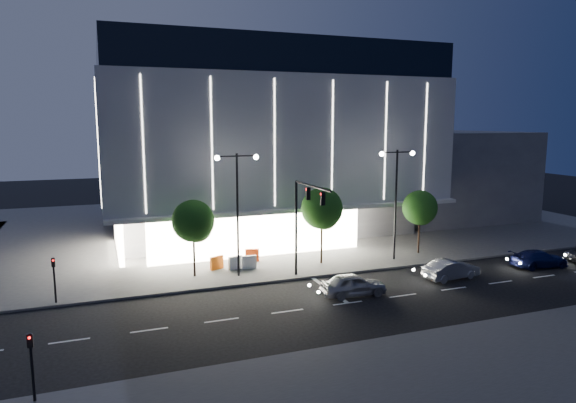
% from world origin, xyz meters
% --- Properties ---
extents(ground, '(160.00, 160.00, 0.00)m').
position_xyz_m(ground, '(0.00, 0.00, 0.00)').
color(ground, black).
rests_on(ground, ground).
extents(sidewalk_museum, '(70.00, 40.00, 0.15)m').
position_xyz_m(sidewalk_museum, '(5.00, 24.00, 0.07)').
color(sidewalk_museum, '#474747').
rests_on(sidewalk_museum, ground).
extents(sidewalk_near, '(70.00, 10.00, 0.15)m').
position_xyz_m(sidewalk_near, '(5.00, -12.00, 0.07)').
color(sidewalk_near, '#474747').
rests_on(sidewalk_near, ground).
extents(museum, '(30.00, 25.80, 18.00)m').
position_xyz_m(museum, '(2.98, 22.31, 9.27)').
color(museum, '#4C4C51').
rests_on(museum, ground).
extents(annex_building, '(16.00, 20.00, 10.00)m').
position_xyz_m(annex_building, '(26.00, 24.00, 5.00)').
color(annex_building, '#4C4C51').
rests_on(annex_building, ground).
extents(traffic_mast, '(0.33, 5.89, 7.07)m').
position_xyz_m(traffic_mast, '(1.00, 3.34, 5.03)').
color(traffic_mast, black).
rests_on(traffic_mast, ground).
extents(street_lamp_west, '(3.16, 0.36, 9.00)m').
position_xyz_m(street_lamp_west, '(-3.00, 6.00, 5.96)').
color(street_lamp_west, black).
rests_on(street_lamp_west, ground).
extents(street_lamp_east, '(3.16, 0.36, 9.00)m').
position_xyz_m(street_lamp_east, '(10.00, 6.00, 5.96)').
color(street_lamp_east, black).
rests_on(street_lamp_east, ground).
extents(ped_signal_far, '(0.22, 0.24, 3.00)m').
position_xyz_m(ped_signal_far, '(-15.00, 4.50, 1.89)').
color(ped_signal_far, black).
rests_on(ped_signal_far, ground).
extents(ped_signal_near, '(0.22, 0.24, 3.00)m').
position_xyz_m(ped_signal_near, '(-15.00, -7.50, 1.89)').
color(ped_signal_near, black).
rests_on(ped_signal_near, ground).
extents(tree_left, '(3.02, 3.02, 5.72)m').
position_xyz_m(tree_left, '(-5.97, 7.02, 4.03)').
color(tree_left, black).
rests_on(tree_left, ground).
extents(tree_mid, '(3.25, 3.25, 6.15)m').
position_xyz_m(tree_mid, '(4.03, 7.02, 4.33)').
color(tree_mid, black).
rests_on(tree_mid, ground).
extents(tree_right, '(2.91, 2.91, 5.51)m').
position_xyz_m(tree_right, '(13.03, 7.02, 3.88)').
color(tree_right, black).
rests_on(tree_right, ground).
extents(car_lead, '(4.40, 2.02, 1.46)m').
position_xyz_m(car_lead, '(3.00, -0.34, 0.73)').
color(car_lead, '#93959A').
rests_on(car_lead, ground).
extents(car_second, '(4.42, 1.94, 1.41)m').
position_xyz_m(car_second, '(11.23, 0.38, 0.71)').
color(car_second, '#A3A5AA').
rests_on(car_second, ground).
extents(car_third, '(4.72, 2.27, 1.32)m').
position_xyz_m(car_third, '(19.58, 0.52, 0.66)').
color(car_third, '#151A4F').
rests_on(car_third, ground).
extents(barrier_a, '(1.11, 0.68, 1.00)m').
position_xyz_m(barrier_a, '(-4.11, 8.17, 0.65)').
color(barrier_a, '#DA560C').
rests_on(barrier_a, sidewalk_museum).
extents(barrier_b, '(1.12, 0.33, 1.00)m').
position_xyz_m(barrier_b, '(-1.77, 7.47, 0.65)').
color(barrier_b, white).
rests_on(barrier_b, sidewalk_museum).
extents(barrier_c, '(1.13, 0.47, 1.00)m').
position_xyz_m(barrier_c, '(-0.98, 9.37, 0.65)').
color(barrier_c, red).
rests_on(barrier_c, sidewalk_museum).
extents(barrier_d, '(1.13, 0.56, 1.00)m').
position_xyz_m(barrier_d, '(-2.79, 7.69, 0.65)').
color(barrier_d, white).
rests_on(barrier_d, sidewalk_museum).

